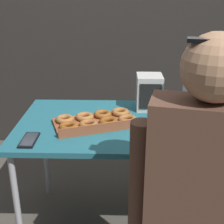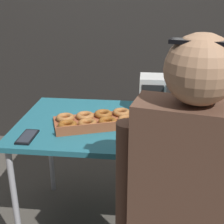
{
  "view_description": "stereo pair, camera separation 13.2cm",
  "coord_description": "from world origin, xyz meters",
  "px_view_note": "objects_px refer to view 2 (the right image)",
  "views": [
    {
      "loc": [
        0.01,
        -1.59,
        1.41
      ],
      "look_at": [
        -0.04,
        0.0,
        0.77
      ],
      "focal_mm": 50.0,
      "sensor_mm": 36.0,
      "label": 1
    },
    {
      "loc": [
        0.14,
        -1.58,
        1.41
      ],
      "look_at": [
        -0.04,
        0.0,
        0.77
      ],
      "focal_mm": 50.0,
      "sensor_mm": 36.0,
      "label": 2
    }
  ],
  "objects_px": {
    "donut_box": "(96,120)",
    "cell_phone": "(27,137)",
    "coffee_urn": "(201,96)",
    "space_heater": "(152,93)",
    "person_seated": "(184,216)"
  },
  "relations": [
    {
      "from": "coffee_urn",
      "to": "space_heater",
      "type": "xyz_separation_m",
      "value": [
        -0.25,
        0.2,
        -0.06
      ]
    },
    {
      "from": "donut_box",
      "to": "person_seated",
      "type": "relative_size",
      "value": 0.39
    },
    {
      "from": "coffee_urn",
      "to": "person_seated",
      "type": "xyz_separation_m",
      "value": [
        -0.13,
        -0.66,
        -0.25
      ]
    },
    {
      "from": "donut_box",
      "to": "person_seated",
      "type": "bearing_deg",
      "value": -74.81
    },
    {
      "from": "coffee_urn",
      "to": "cell_phone",
      "type": "bearing_deg",
      "value": -163.51
    },
    {
      "from": "cell_phone",
      "to": "coffee_urn",
      "type": "bearing_deg",
      "value": 16.21
    },
    {
      "from": "coffee_urn",
      "to": "space_heater",
      "type": "relative_size",
      "value": 1.7
    },
    {
      "from": "donut_box",
      "to": "cell_phone",
      "type": "height_order",
      "value": "donut_box"
    },
    {
      "from": "donut_box",
      "to": "space_heater",
      "type": "xyz_separation_m",
      "value": [
        0.3,
        0.25,
        0.08
      ]
    },
    {
      "from": "cell_phone",
      "to": "person_seated",
      "type": "bearing_deg",
      "value": -28.68
    },
    {
      "from": "donut_box",
      "to": "coffee_urn",
      "type": "height_order",
      "value": "coffee_urn"
    },
    {
      "from": "coffee_urn",
      "to": "space_heater",
      "type": "bearing_deg",
      "value": 140.77
    },
    {
      "from": "cell_phone",
      "to": "person_seated",
      "type": "distance_m",
      "value": 0.84
    },
    {
      "from": "cell_phone",
      "to": "space_heater",
      "type": "xyz_separation_m",
      "value": [
        0.62,
        0.46,
        0.1
      ]
    },
    {
      "from": "donut_box",
      "to": "coffee_urn",
      "type": "bearing_deg",
      "value": -14.66
    }
  ]
}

